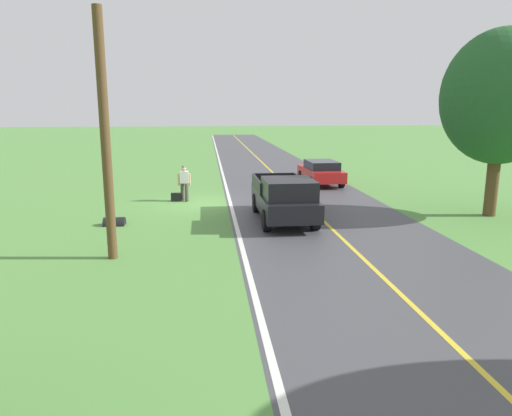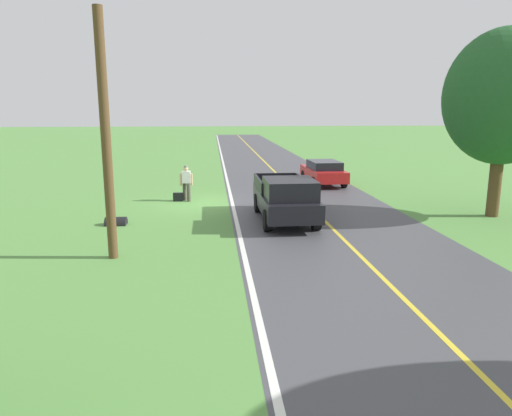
% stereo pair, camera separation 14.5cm
% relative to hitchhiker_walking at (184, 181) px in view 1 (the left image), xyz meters
% --- Properties ---
extents(ground_plane, '(200.00, 200.00, 0.00)m').
position_rel_hitchhiker_walking_xyz_m(ground_plane, '(-0.85, 0.66, -0.98)').
color(ground_plane, '#568E42').
extents(road_surface, '(7.40, 120.00, 0.00)m').
position_rel_hitchhiker_walking_xyz_m(road_surface, '(-5.70, 0.66, -0.98)').
color(road_surface, '#47474C').
rests_on(road_surface, ground).
extents(lane_edge_line, '(0.16, 117.60, 0.00)m').
position_rel_hitchhiker_walking_xyz_m(lane_edge_line, '(-2.18, 0.66, -0.98)').
color(lane_edge_line, silver).
rests_on(lane_edge_line, ground).
extents(lane_centre_line, '(0.14, 117.60, 0.00)m').
position_rel_hitchhiker_walking_xyz_m(lane_centre_line, '(-5.70, 0.66, -0.98)').
color(lane_centre_line, gold).
rests_on(lane_centre_line, ground).
extents(hitchhiker_walking, '(0.62, 0.52, 1.75)m').
position_rel_hitchhiker_walking_xyz_m(hitchhiker_walking, '(0.00, 0.00, 0.00)').
color(hitchhiker_walking, '#4C473D').
rests_on(hitchhiker_walking, ground).
extents(suitcase_carried, '(0.47, 0.22, 0.41)m').
position_rel_hitchhiker_walking_xyz_m(suitcase_carried, '(0.42, 0.06, -0.77)').
color(suitcase_carried, black).
rests_on(suitcase_carried, ground).
extents(pickup_truck_passing, '(2.13, 5.42, 1.82)m').
position_rel_hitchhiker_walking_xyz_m(pickup_truck_passing, '(-4.13, 4.72, -0.01)').
color(pickup_truck_passing, black).
rests_on(pickup_truck_passing, ground).
extents(tree_far_side_near, '(4.67, 4.67, 7.54)m').
position_rel_hitchhiker_walking_xyz_m(tree_far_side_near, '(-12.86, 4.57, 3.86)').
color(tree_far_side_near, brown).
rests_on(tree_far_side_near, ground).
extents(sedan_near_oncoming, '(2.02, 4.45, 1.41)m').
position_rel_hitchhiker_walking_xyz_m(sedan_near_oncoming, '(-7.80, -4.37, -0.23)').
color(sedan_near_oncoming, red).
rests_on(sedan_near_oncoming, ground).
extents(utility_pole_roadside, '(0.28, 0.28, 7.15)m').
position_rel_hitchhiker_walking_xyz_m(utility_pole_roadside, '(1.76, 8.84, 2.60)').
color(utility_pole_roadside, brown).
rests_on(utility_pole_roadside, ground).
extents(drainage_culvert, '(0.80, 0.60, 0.60)m').
position_rel_hitchhiker_walking_xyz_m(drainage_culvert, '(2.50, 4.63, -0.98)').
color(drainage_culvert, black).
rests_on(drainage_culvert, ground).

